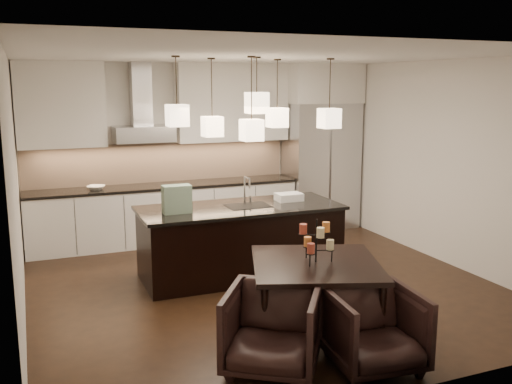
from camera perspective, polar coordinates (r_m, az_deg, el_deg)
name	(u,v)px	position (r m, az deg, el deg)	size (l,w,h in m)	color
floor	(262,286)	(7.22, 0.61, -9.36)	(5.50, 5.50, 0.02)	black
ceiling	(263,54)	(6.79, 0.66, 13.60)	(5.50, 5.50, 0.02)	white
wall_back	(197,150)	(9.44, -5.91, 4.19)	(5.50, 0.02, 2.80)	silver
wall_front	(403,227)	(4.50, 14.46, -3.42)	(5.50, 0.02, 2.80)	silver
wall_left	(14,191)	(6.34, -23.02, 0.13)	(0.02, 5.50, 2.80)	silver
wall_right	(446,163)	(8.32, 18.44, 2.80)	(0.02, 5.50, 2.80)	silver
refrigerator	(320,166)	(9.94, 6.46, 2.62)	(1.20, 0.72, 2.15)	#B7B7BA
fridge_panel	(322,84)	(9.84, 6.64, 10.71)	(1.26, 0.72, 0.65)	silver
lower_cabinets	(166,214)	(9.13, -8.97, -2.23)	(4.21, 0.62, 0.88)	silver
countertop	(165,186)	(9.04, -9.06, 0.61)	(4.21, 0.66, 0.04)	black
backsplash	(160,162)	(9.28, -9.55, 2.95)	(4.21, 0.02, 0.63)	tan
upper_cab_left	(60,105)	(8.83, -18.98, 8.26)	(1.25, 0.35, 1.25)	silver
upper_cab_right	(232,102)	(9.38, -2.39, 8.94)	(1.86, 0.35, 1.25)	silver
hood_canopy	(144,134)	(8.92, -11.17, 5.72)	(0.90, 0.52, 0.24)	#B7B7BA
hood_chimney	(141,94)	(9.00, -11.45, 9.58)	(0.30, 0.28, 0.96)	#B7B7BA
fruit_bowl	(96,188)	(8.81, -15.71, 0.42)	(0.26, 0.26, 0.06)	silver
island_body	(240,242)	(7.44, -1.59, -5.07)	(2.52, 1.01, 0.89)	black
island_top	(240,208)	(7.33, -1.61, -1.58)	(2.60, 1.09, 0.04)	black
faucet	(245,190)	(7.42, -1.15, 0.23)	(0.10, 0.24, 0.38)	silver
tote_bag	(177,199)	(6.98, -7.93, -0.71)	(0.34, 0.18, 0.34)	#13462C
food_container	(289,197)	(7.67, 3.31, -0.50)	(0.34, 0.24, 0.10)	silver
dining_table	(315,297)	(5.83, 5.93, -10.44)	(1.23, 1.23, 0.74)	black
candelabra	(316,241)	(5.65, 6.05, -4.87)	(0.36, 0.36, 0.43)	black
candle_a	(330,245)	(5.68, 7.43, -5.25)	(0.08, 0.08, 0.10)	beige
candle_b	(308,242)	(5.76, 5.19, -4.97)	(0.08, 0.08, 0.10)	orange
candle_c	(311,248)	(5.54, 5.51, -5.63)	(0.08, 0.08, 0.10)	#9F3A2A
candle_d	(326,227)	(5.72, 7.02, -3.49)	(0.08, 0.08, 0.10)	orange
candle_e	(303,229)	(5.62, 4.74, -3.70)	(0.08, 0.08, 0.10)	#9F3A2A
candle_f	(321,233)	(5.50, 6.47, -4.06)	(0.08, 0.08, 0.10)	beige
armchair_left	(272,330)	(5.11, 1.63, -13.59)	(0.79, 0.81, 0.74)	black
armchair_right	(374,329)	(5.25, 11.74, -13.29)	(0.76, 0.79, 0.71)	black
pendant_a	(177,116)	(6.93, -7.89, 7.59)	(0.24, 0.24, 0.26)	beige
pendant_b	(212,127)	(7.47, -4.40, 6.54)	(0.24, 0.24, 0.26)	beige
pendant_c	(257,103)	(7.11, 0.07, 8.90)	(0.24, 0.24, 0.26)	beige
pendant_d	(277,118)	(7.76, 2.12, 7.44)	(0.24, 0.24, 0.26)	beige
pendant_e	(329,118)	(7.61, 7.33, 7.32)	(0.24, 0.24, 0.26)	beige
pendant_f	(251,130)	(6.96, -0.45, 6.21)	(0.24, 0.24, 0.26)	beige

